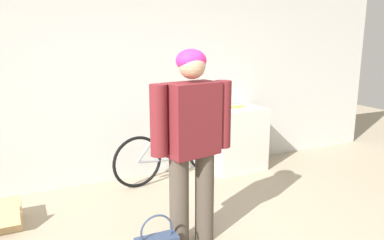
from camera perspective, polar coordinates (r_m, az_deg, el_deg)
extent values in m
cube|color=silver|center=(4.62, -10.85, 6.64)|extent=(8.00, 0.06, 2.60)
cube|color=white|center=(4.94, -4.10, -4.06)|extent=(0.08, 0.01, 0.12)
cube|color=beige|center=(5.08, 6.77, -2.84)|extent=(0.71, 0.51, 0.84)
cylinder|color=#4C4238|center=(3.23, -1.97, -12.31)|extent=(0.17, 0.17, 0.80)
cylinder|color=#4C4238|center=(3.32, 1.91, -11.58)|extent=(0.17, 0.17, 0.80)
cube|color=maroon|center=(3.05, 0.00, 0.14)|extent=(0.47, 0.33, 0.60)
cylinder|color=maroon|center=(2.94, -5.09, -0.09)|extent=(0.14, 0.14, 0.57)
cylinder|color=maroon|center=(3.18, 4.71, 0.87)|extent=(0.14, 0.14, 0.57)
sphere|color=tan|center=(2.99, 0.00, 8.30)|extent=(0.22, 0.22, 0.22)
ellipsoid|color=#EA2884|center=(3.00, -0.13, 9.05)|extent=(0.25, 0.23, 0.18)
torus|color=black|center=(4.49, -8.29, -6.34)|extent=(0.63, 0.12, 0.63)
torus|color=black|center=(4.98, 2.49, -4.33)|extent=(0.63, 0.12, 0.63)
cylinder|color=#999EA3|center=(4.58, -6.06, -6.22)|extent=(0.39, 0.09, 0.08)
cylinder|color=#999EA3|center=(4.50, -6.70, -4.06)|extent=(0.31, 0.08, 0.35)
cylinder|color=#999EA3|center=(4.59, -4.51, -3.98)|extent=(0.14, 0.05, 0.38)
cylinder|color=#999EA3|center=(4.74, -1.24, -3.51)|extent=(0.54, 0.11, 0.39)
cylinder|color=#999EA3|center=(4.67, -1.78, -1.39)|extent=(0.61, 0.12, 0.05)
cylinder|color=#999EA3|center=(4.90, 1.92, -2.69)|extent=(0.16, 0.05, 0.33)
cylinder|color=#999EA3|center=(4.84, 1.54, -0.63)|extent=(0.07, 0.04, 0.08)
cylinder|color=#999EA3|center=(4.84, 1.73, -0.25)|extent=(0.09, 0.46, 0.02)
ellipsoid|color=black|center=(4.52, -5.13, -1.55)|extent=(0.23, 0.11, 0.05)
ellipsoid|color=#EAD64C|center=(4.98, 6.76, 2.02)|extent=(0.13, 0.04, 0.04)
ellipsoid|color=#EAD64C|center=(4.95, 5.81, 1.98)|extent=(0.12, 0.08, 0.03)
ellipsoid|color=#EAD64C|center=(5.04, 7.49, 2.13)|extent=(0.12, 0.08, 0.03)
sphere|color=brown|center=(4.94, 5.28, 1.96)|extent=(0.02, 0.02, 0.02)
torus|color=#334260|center=(3.02, -5.41, -16.41)|extent=(0.26, 0.02, 0.26)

